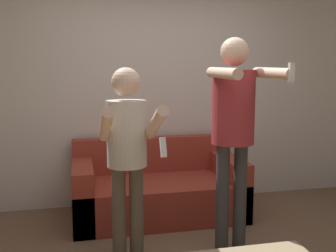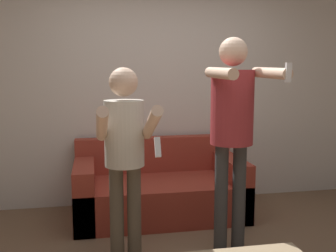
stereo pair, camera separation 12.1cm
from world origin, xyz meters
name	(u,v)px [view 1 (the left image)]	position (x,y,z in m)	size (l,w,h in m)	color
wall_back	(156,86)	(0.00, 1.84, 1.35)	(6.40, 0.06, 2.70)	silver
couch	(157,190)	(-0.09, 1.36, 0.27)	(1.73, 0.91, 0.78)	#9E3828
person_standing_left	(127,145)	(-0.52, 0.35, 0.95)	(0.43, 0.71, 1.54)	brown
person_standing_right	(234,119)	(0.34, 0.36, 1.14)	(0.46, 0.72, 1.78)	#383838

